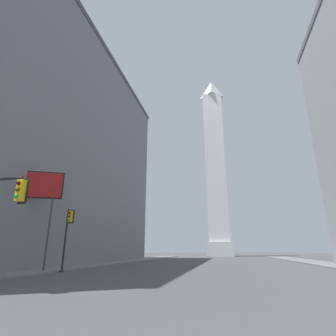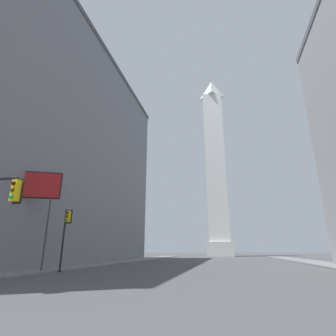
# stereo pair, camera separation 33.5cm
# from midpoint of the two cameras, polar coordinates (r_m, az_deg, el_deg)

# --- Properties ---
(sidewalk_left) EXTENTS (5.00, 107.02, 0.15)m
(sidewalk_left) POSITION_cam_midpoint_polar(r_m,az_deg,el_deg) (38.19, -17.09, -19.53)
(sidewalk_left) COLOR slate
(sidewalk_left) RESTS_ON ground_plane
(building_left) EXTENTS (26.40, 56.55, 37.07)m
(building_left) POSITION_cam_midpoint_polar(r_m,az_deg,el_deg) (49.47, -29.45, 4.53)
(building_left) COLOR slate
(building_left) RESTS_ON ground_plane
(obelisk) EXTENTS (8.47, 8.47, 65.73)m
(obelisk) POSITION_cam_midpoint_polar(r_m,az_deg,el_deg) (95.34, 10.46, 1.10)
(obelisk) COLOR silver
(obelisk) RESTS_ON ground_plane
(traffic_light_mid_left) EXTENTS (0.79, 0.52, 5.82)m
(traffic_light_mid_left) POSITION_cam_midpoint_polar(r_m,az_deg,el_deg) (28.00, -21.09, -12.46)
(traffic_light_mid_left) COLOR black
(traffic_light_mid_left) RESTS_ON ground_plane
(billboard_sign) EXTENTS (4.69, 2.32, 9.56)m
(billboard_sign) POSITION_cam_midpoint_polar(r_m,az_deg,el_deg) (29.24, -26.91, -4.06)
(billboard_sign) COLOR #3F3F42
(billboard_sign) RESTS_ON ground_plane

